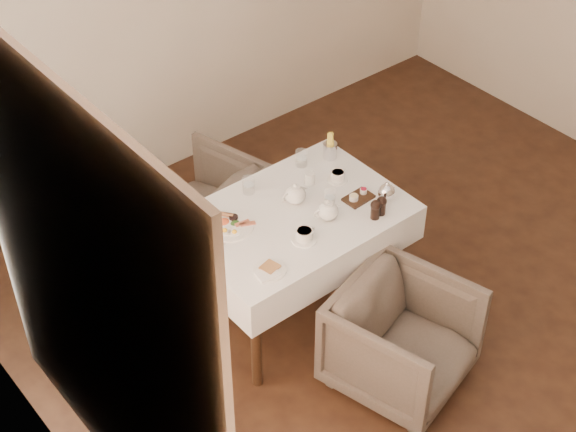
# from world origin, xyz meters

# --- Properties ---
(room) EXTENTS (5.00, 5.00, 5.00)m
(room) POSITION_xyz_m (-2.22, 0.00, 1.60)
(room) COLOR black
(room) RESTS_ON ground
(table) EXTENTS (1.28, 0.88, 0.75)m
(table) POSITION_xyz_m (-0.63, 0.76, 0.64)
(table) COLOR black
(table) RESTS_ON ground
(armchair_near) EXTENTS (0.85, 0.86, 0.64)m
(armchair_near) POSITION_xyz_m (-0.52, -0.06, 0.32)
(armchair_near) COLOR #4B4037
(armchair_near) RESTS_ON ground
(armchair_far) EXTENTS (0.82, 0.83, 0.62)m
(armchair_far) POSITION_xyz_m (-0.70, 1.60, 0.31)
(armchair_far) COLOR #4B4037
(armchair_far) RESTS_ON ground
(breakfast_plate) EXTENTS (0.28, 0.28, 0.03)m
(breakfast_plate) POSITION_xyz_m (-0.98, 0.90, 0.76)
(breakfast_plate) COLOR white
(breakfast_plate) RESTS_ON table
(side_plate) EXTENTS (0.18, 0.18, 0.02)m
(side_plate) POSITION_xyz_m (-1.04, 0.47, 0.76)
(side_plate) COLOR white
(side_plate) RESTS_ON table
(teapot_centre) EXTENTS (0.18, 0.14, 0.14)m
(teapot_centre) POSITION_xyz_m (-0.56, 0.83, 0.82)
(teapot_centre) COLOR white
(teapot_centre) RESTS_ON table
(teapot_front) EXTENTS (0.19, 0.16, 0.13)m
(teapot_front) POSITION_xyz_m (-0.51, 0.60, 0.82)
(teapot_front) COLOR white
(teapot_front) RESTS_ON table
(creamer) EXTENTS (0.07, 0.07, 0.07)m
(creamer) POSITION_xyz_m (-0.38, 0.92, 0.79)
(creamer) COLOR white
(creamer) RESTS_ON table
(teacup_near) EXTENTS (0.14, 0.14, 0.07)m
(teacup_near) POSITION_xyz_m (-0.73, 0.55, 0.79)
(teacup_near) COLOR white
(teacup_near) RESTS_ON table
(teacup_far) EXTENTS (0.12, 0.12, 0.06)m
(teacup_far) POSITION_xyz_m (-0.22, 0.84, 0.78)
(teacup_far) COLOR white
(teacup_far) RESTS_ON table
(glass_left) EXTENTS (0.07, 0.07, 0.10)m
(glass_left) POSITION_xyz_m (-0.71, 1.08, 0.81)
(glass_left) COLOR silver
(glass_left) RESTS_ON table
(glass_mid) EXTENTS (0.08, 0.08, 0.09)m
(glass_mid) POSITION_xyz_m (-0.41, 0.70, 0.80)
(glass_mid) COLOR silver
(glass_mid) RESTS_ON table
(glass_right) EXTENTS (0.09, 0.09, 0.10)m
(glass_right) POSITION_xyz_m (-0.29, 1.09, 0.81)
(glass_right) COLOR silver
(glass_right) RESTS_ON table
(condiment_board) EXTENTS (0.18, 0.12, 0.04)m
(condiment_board) POSITION_xyz_m (-0.25, 0.63, 0.77)
(condiment_board) COLOR black
(condiment_board) RESTS_ON table
(pepper_mill_left) EXTENTS (0.07, 0.07, 0.12)m
(pepper_mill_left) POSITION_xyz_m (-0.30, 0.44, 0.82)
(pepper_mill_left) COLOR black
(pepper_mill_left) RESTS_ON table
(pepper_mill_right) EXTENTS (0.08, 0.08, 0.12)m
(pepper_mill_right) POSITION_xyz_m (-0.24, 0.44, 0.82)
(pepper_mill_right) COLOR black
(pepper_mill_right) RESTS_ON table
(silver_pot) EXTENTS (0.13, 0.11, 0.13)m
(silver_pot) POSITION_xyz_m (-0.13, 0.52, 0.82)
(silver_pot) COLOR white
(silver_pot) RESTS_ON table
(fries_cup) EXTENTS (0.09, 0.09, 0.18)m
(fries_cup) POSITION_xyz_m (-0.11, 1.04, 0.84)
(fries_cup) COLOR silver
(fries_cup) RESTS_ON table
(cutlery_fork) EXTENTS (0.19, 0.06, 0.00)m
(cutlery_fork) POSITION_xyz_m (-1.11, 0.89, 0.76)
(cutlery_fork) COLOR silver
(cutlery_fork) RESTS_ON table
(cutlery_knife) EXTENTS (0.20, 0.07, 0.00)m
(cutlery_knife) POSITION_xyz_m (-1.10, 0.80, 0.76)
(cutlery_knife) COLOR silver
(cutlery_knife) RESTS_ON table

